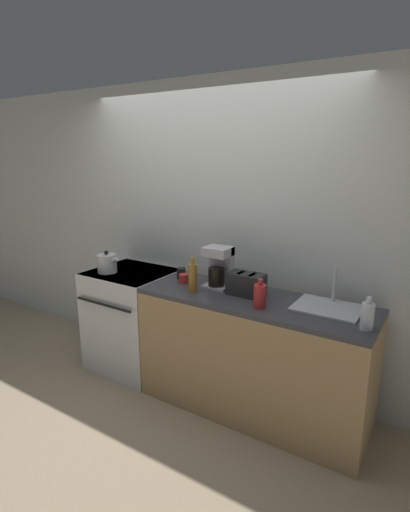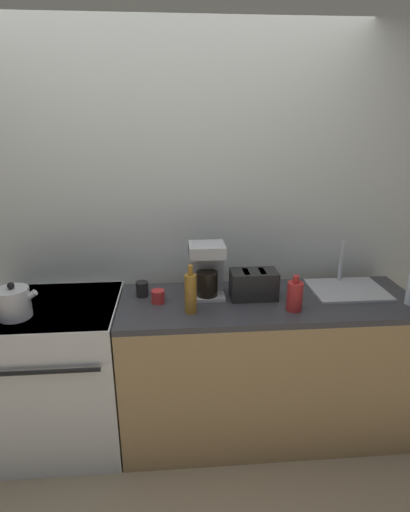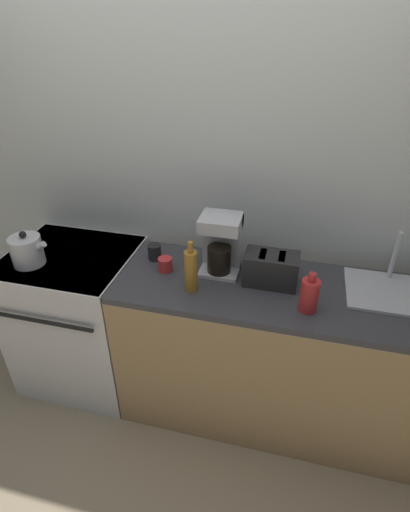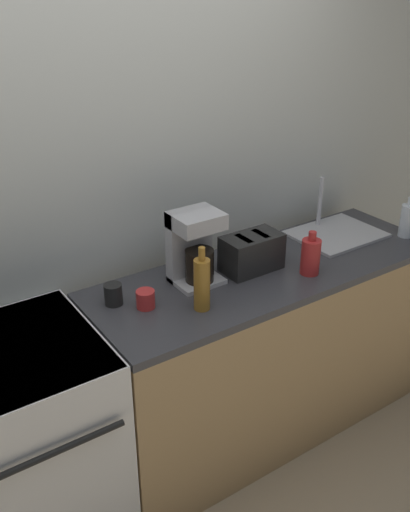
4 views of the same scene
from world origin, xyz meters
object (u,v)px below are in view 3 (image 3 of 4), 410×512
(kettle, at_px, (27,251))
(bottle_red, at_px, (309,295))
(cup_black, at_px, (155,252))
(stove, at_px, (81,316))
(toaster, at_px, (271,269))
(bottle_amber, at_px, (191,270))
(coffee_maker, at_px, (221,242))
(cup_red, at_px, (165,264))

(kettle, height_order, bottle_red, bottle_red)
(cup_black, bearing_deg, stove, -170.28)
(toaster, xyz_separation_m, bottle_amber, (-0.38, -0.16, 0.03))
(kettle, height_order, coffee_maker, coffee_maker)
(toaster, height_order, cup_red, toaster)
(kettle, bearing_deg, coffee_maker, 10.80)
(stove, distance_m, cup_black, 0.72)
(stove, distance_m, kettle, 0.58)
(cup_red, bearing_deg, bottle_red, -11.73)
(bottle_red, bearing_deg, stove, 172.92)
(bottle_red, height_order, cup_black, bottle_red)
(stove, bearing_deg, cup_black, 9.72)
(stove, xyz_separation_m, bottle_red, (1.36, -0.17, 0.54))
(stove, bearing_deg, cup_red, -1.06)
(stove, distance_m, toaster, 1.29)
(coffee_maker, height_order, bottle_amber, coffee_maker)
(kettle, height_order, cup_red, kettle)
(cup_black, bearing_deg, coffee_maker, -2.57)
(kettle, height_order, toaster, kettle)
(stove, distance_m, bottle_red, 1.48)
(toaster, relative_size, cup_red, 3.56)
(toaster, height_order, bottle_red, bottle_red)
(toaster, relative_size, bottle_red, 1.33)
(cup_black, bearing_deg, bottle_red, -16.58)
(coffee_maker, relative_size, bottle_red, 1.60)
(toaster, xyz_separation_m, cup_red, (-0.57, -0.02, -0.05))
(bottle_red, bearing_deg, cup_black, 163.42)
(coffee_maker, distance_m, cup_red, 0.33)
(bottle_amber, height_order, cup_black, bottle_amber)
(bottle_red, xyz_separation_m, cup_red, (-0.76, 0.16, -0.05))
(coffee_maker, bearing_deg, cup_black, 177.43)
(coffee_maker, bearing_deg, stove, -175.57)
(stove, height_order, bottle_amber, bottle_amber)
(stove, relative_size, bottle_amber, 3.38)
(bottle_red, height_order, cup_red, bottle_red)
(stove, bearing_deg, bottle_amber, -10.68)
(kettle, bearing_deg, bottle_red, -1.43)
(toaster, distance_m, cup_red, 0.57)
(toaster, xyz_separation_m, cup_black, (-0.66, 0.08, -0.04))
(toaster, bearing_deg, stove, -179.49)
(bottle_amber, xyz_separation_m, bottle_red, (0.58, -0.02, -0.03))
(coffee_maker, height_order, cup_black, coffee_maker)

